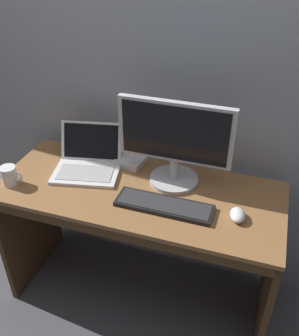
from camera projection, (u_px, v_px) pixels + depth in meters
name	position (u px, v px, depth m)	size (l,w,h in m)	color
ground_plane	(140.00, 293.00, 2.33)	(14.00, 14.00, 0.00)	#4C4C51
back_wall	(162.00, 33.00, 1.81)	(4.71, 0.04, 2.90)	gray
desk	(138.00, 225.00, 2.01)	(1.42, 0.59, 0.78)	olive
laptop_white	(88.00, 164.00, 2.02)	(0.39, 0.37, 0.21)	white
external_monitor	(175.00, 142.00, 1.81)	(0.55, 0.25, 0.44)	#B7B7BC
wired_keyboard	(164.00, 205.00, 1.77)	(0.46, 0.14, 0.02)	black
computer_mouse	(238.00, 215.00, 1.70)	(0.07, 0.10, 0.04)	white
external_drive_box	(131.00, 160.00, 2.09)	(0.14, 0.15, 0.03)	silver
coffee_mug	(10.00, 176.00, 1.91)	(0.12, 0.08, 0.10)	white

